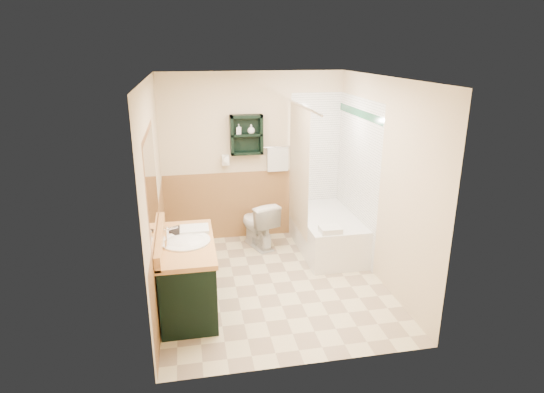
% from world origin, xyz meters
% --- Properties ---
extents(floor, '(3.00, 3.00, 0.00)m').
position_xyz_m(floor, '(0.00, 0.00, 0.00)').
color(floor, beige).
rests_on(floor, ground).
extents(back_wall, '(2.60, 0.04, 2.40)m').
position_xyz_m(back_wall, '(0.00, 1.52, 1.20)').
color(back_wall, beige).
rests_on(back_wall, ground).
extents(left_wall, '(0.04, 3.00, 2.40)m').
position_xyz_m(left_wall, '(-1.32, 0.00, 1.20)').
color(left_wall, beige).
rests_on(left_wall, ground).
extents(right_wall, '(0.04, 3.00, 2.40)m').
position_xyz_m(right_wall, '(1.32, 0.00, 1.20)').
color(right_wall, beige).
rests_on(right_wall, ground).
extents(ceiling, '(2.60, 3.00, 0.04)m').
position_xyz_m(ceiling, '(0.00, 0.00, 2.42)').
color(ceiling, white).
rests_on(ceiling, back_wall).
extents(wainscot_left, '(2.98, 2.98, 1.00)m').
position_xyz_m(wainscot_left, '(-1.29, 0.00, 0.50)').
color(wainscot_left, '#A77643').
rests_on(wainscot_left, left_wall).
extents(wainscot_back, '(2.58, 2.58, 1.00)m').
position_xyz_m(wainscot_back, '(0.00, 1.49, 0.50)').
color(wainscot_back, '#A77643').
rests_on(wainscot_back, back_wall).
extents(mirror_frame, '(1.30, 1.30, 1.00)m').
position_xyz_m(mirror_frame, '(-1.27, -0.55, 1.50)').
color(mirror_frame, brown).
rests_on(mirror_frame, left_wall).
extents(mirror_glass, '(1.20, 1.20, 0.90)m').
position_xyz_m(mirror_glass, '(-1.27, -0.55, 1.50)').
color(mirror_glass, white).
rests_on(mirror_glass, left_wall).
extents(tile_right, '(1.50, 1.50, 2.10)m').
position_xyz_m(tile_right, '(1.28, 0.75, 1.05)').
color(tile_right, white).
rests_on(tile_right, right_wall).
extents(tile_back, '(0.95, 0.95, 2.10)m').
position_xyz_m(tile_back, '(1.03, 1.48, 1.05)').
color(tile_back, white).
rests_on(tile_back, back_wall).
extents(tile_accent, '(1.50, 1.50, 0.10)m').
position_xyz_m(tile_accent, '(1.27, 0.75, 1.90)').
color(tile_accent, '#154B2E').
rests_on(tile_accent, right_wall).
extents(wall_shelf, '(0.45, 0.15, 0.55)m').
position_xyz_m(wall_shelf, '(-0.10, 1.41, 1.55)').
color(wall_shelf, black).
rests_on(wall_shelf, back_wall).
extents(hair_dryer, '(0.10, 0.24, 0.18)m').
position_xyz_m(hair_dryer, '(-0.40, 1.43, 1.20)').
color(hair_dryer, white).
rests_on(hair_dryer, back_wall).
extents(towel_bar, '(0.40, 0.06, 0.40)m').
position_xyz_m(towel_bar, '(0.35, 1.45, 1.35)').
color(towel_bar, silver).
rests_on(towel_bar, back_wall).
extents(curtain_rod, '(0.03, 1.60, 0.03)m').
position_xyz_m(curtain_rod, '(0.53, 0.75, 2.00)').
color(curtain_rod, silver).
rests_on(curtain_rod, back_wall).
extents(shower_curtain, '(1.05, 1.05, 1.70)m').
position_xyz_m(shower_curtain, '(0.53, 0.92, 1.15)').
color(shower_curtain, beige).
rests_on(shower_curtain, curtain_rod).
extents(vanity, '(0.59, 1.22, 0.78)m').
position_xyz_m(vanity, '(-0.99, -0.34, 0.39)').
color(vanity, black).
rests_on(vanity, ground).
extents(bathtub, '(0.77, 1.50, 0.51)m').
position_xyz_m(bathtub, '(0.93, 0.83, 0.26)').
color(bathtub, white).
rests_on(bathtub, ground).
extents(toilet, '(0.58, 0.76, 0.66)m').
position_xyz_m(toilet, '(0.00, 1.10, 0.33)').
color(toilet, white).
rests_on(toilet, ground).
extents(counter_towel, '(0.31, 0.25, 0.04)m').
position_xyz_m(counter_towel, '(-0.89, -0.07, 0.80)').
color(counter_towel, silver).
rests_on(counter_towel, vanity).
extents(vanity_book, '(0.17, 0.11, 0.24)m').
position_xyz_m(vanity_book, '(-1.16, -0.10, 0.90)').
color(vanity_book, black).
rests_on(vanity_book, vanity).
extents(tub_towel, '(0.26, 0.22, 0.07)m').
position_xyz_m(tub_towel, '(0.77, 0.22, 0.55)').
color(tub_towel, silver).
rests_on(tub_towel, bathtub).
extents(soap_bottle_a, '(0.09, 0.15, 0.06)m').
position_xyz_m(soap_bottle_a, '(-0.21, 1.40, 1.60)').
color(soap_bottle_a, white).
rests_on(soap_bottle_a, wall_shelf).
extents(soap_bottle_b, '(0.14, 0.15, 0.10)m').
position_xyz_m(soap_bottle_b, '(-0.04, 1.40, 1.61)').
color(soap_bottle_b, white).
rests_on(soap_bottle_b, wall_shelf).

